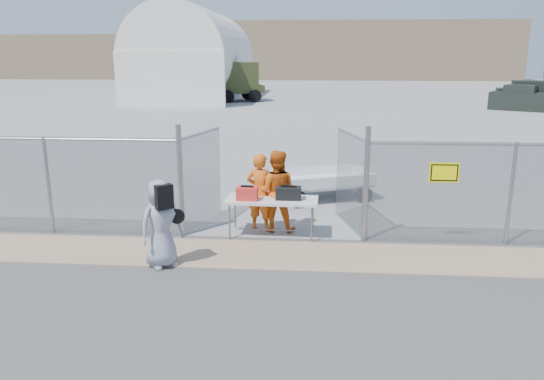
# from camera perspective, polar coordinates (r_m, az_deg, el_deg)

# --- Properties ---
(ground) EXTENTS (160.00, 160.00, 0.00)m
(ground) POSITION_cam_1_polar(r_m,az_deg,el_deg) (9.89, -0.91, -9.08)
(ground) COLOR #414141
(tarmac_inside) EXTENTS (160.00, 80.00, 0.01)m
(tarmac_inside) POSITION_cam_1_polar(r_m,az_deg,el_deg) (51.19, 3.54, 9.95)
(tarmac_inside) COLOR gray
(tarmac_inside) RESTS_ON ground
(dirt_strip) EXTENTS (44.00, 1.60, 0.01)m
(dirt_strip) POSITION_cam_1_polar(r_m,az_deg,el_deg) (10.80, -0.42, -6.94)
(dirt_strip) COLOR tan
(dirt_strip) RESTS_ON ground
(distant_hills) EXTENTS (140.00, 6.00, 9.00)m
(distant_hills) POSITION_cam_1_polar(r_m,az_deg,el_deg) (87.13, 7.43, 14.64)
(distant_hills) COLOR #7F684F
(distant_hills) RESTS_ON ground
(chain_link_fence) EXTENTS (40.00, 0.20, 2.20)m
(chain_link_fence) POSITION_cam_1_polar(r_m,az_deg,el_deg) (11.42, 0.00, 0.00)
(chain_link_fence) COLOR gray
(chain_link_fence) RESTS_ON ground
(quonset_hangar) EXTENTS (9.00, 18.00, 8.00)m
(quonset_hangar) POSITION_cam_1_polar(r_m,az_deg,el_deg) (50.22, -8.28, 14.31)
(quonset_hangar) COLOR white
(quonset_hangar) RESTS_ON ground
(folding_table) EXTENTS (2.04, 0.91, 0.86)m
(folding_table) POSITION_cam_1_polar(r_m,az_deg,el_deg) (11.77, 0.00, -2.96)
(folding_table) COLOR silver
(folding_table) RESTS_ON ground
(orange_bag) EXTENTS (0.46, 0.31, 0.28)m
(orange_bag) POSITION_cam_1_polar(r_m,az_deg,el_deg) (11.55, -2.69, -0.38)
(orange_bag) COLOR red
(orange_bag) RESTS_ON folding_table
(black_duffel) EXTENTS (0.56, 0.34, 0.27)m
(black_duffel) POSITION_cam_1_polar(r_m,az_deg,el_deg) (11.60, 1.78, -0.34)
(black_duffel) COLOR black
(black_duffel) RESTS_ON folding_table
(security_worker_left) EXTENTS (0.76, 0.61, 1.81)m
(security_worker_left) POSITION_cam_1_polar(r_m,az_deg,el_deg) (12.00, -1.29, -0.26)
(security_worker_left) COLOR #DB5F14
(security_worker_left) RESTS_ON ground
(security_worker_right) EXTENTS (0.95, 0.76, 1.87)m
(security_worker_right) POSITION_cam_1_polar(r_m,az_deg,el_deg) (11.98, 0.45, -0.13)
(security_worker_right) COLOR #DB5F14
(security_worker_right) RESTS_ON ground
(visitor) EXTENTS (0.99, 0.95, 1.70)m
(visitor) POSITION_cam_1_polar(r_m,az_deg,el_deg) (10.20, -11.84, -3.55)
(visitor) COLOR #9090A2
(visitor) RESTS_ON ground
(utility_trailer) EXTENTS (3.82, 2.85, 0.83)m
(utility_trailer) POSITION_cam_1_polar(r_m,az_deg,el_deg) (14.90, 5.41, 0.64)
(utility_trailer) COLOR silver
(utility_trailer) RESTS_ON ground
(military_truck) EXTENTS (7.35, 4.76, 3.29)m
(military_truck) POSITION_cam_1_polar(r_m,az_deg,el_deg) (46.07, -5.41, 11.47)
(military_truck) COLOR #373F1D
(military_truck) RESTS_ON ground
(parked_vehicle_near) EXTENTS (4.76, 2.95, 2.00)m
(parked_vehicle_near) POSITION_cam_1_polar(r_m,az_deg,el_deg) (44.25, 25.87, 9.17)
(parked_vehicle_near) COLOR black
(parked_vehicle_near) RESTS_ON ground
(parked_vehicle_mid) EXTENTS (4.28, 3.50, 1.77)m
(parked_vehicle_mid) POSITION_cam_1_polar(r_m,az_deg,el_deg) (42.56, 25.09, 8.94)
(parked_vehicle_mid) COLOR black
(parked_vehicle_mid) RESTS_ON ground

